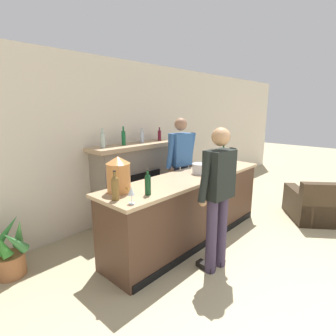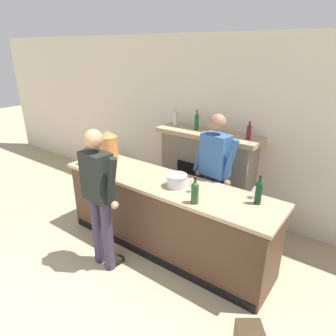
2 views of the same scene
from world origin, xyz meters
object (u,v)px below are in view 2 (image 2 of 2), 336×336
Objects in this scene: copper_dispenser at (108,145)px; wine_bottle_riesling_slim at (99,159)px; fireplace_stone at (207,173)px; ice_bucket_steel at (177,181)px; wine_glass_near_bucket at (79,156)px; wine_glass_back_row at (254,189)px; potted_plant_corner at (109,169)px; wine_glass_by_dispenser at (192,183)px; person_customer at (99,195)px; wine_bottle_burgundy_dark at (195,192)px; person_bartender at (214,175)px; wine_bottle_rose_blush at (259,192)px; wine_bottle_port_short at (89,150)px.

copper_dispenser is 0.37m from wine_bottle_riesling_slim.
fireplace_stone reaches higher than ice_bucket_steel.
wine_glass_near_bucket is 1.23× the size of wine_glass_back_row.
potted_plant_corner is 4.83× the size of wine_glass_back_row.
copper_dispenser reaches higher than wine_glass_by_dispenser.
person_customer reaches higher than wine_bottle_burgundy_dark.
wine_bottle_burgundy_dark is at bearing -76.70° from person_bartender.
copper_dispenser is 1.61m from wine_glass_by_dispenser.
potted_plant_corner is at bearing 123.59° from wine_glass_near_bucket.
person_customer reaches higher than wine_glass_near_bucket.
copper_dispenser reaches higher than wine_bottle_rose_blush.
wine_bottle_rose_blush reaches higher than wine_bottle_riesling_slim.
copper_dispenser is at bearing -136.80° from fireplace_stone.
person_customer is at bearing -150.97° from wine_bottle_rose_blush.
copper_dispenser is 2.31m from wine_bottle_rose_blush.
wine_glass_near_bucket is at bearing -173.01° from wine_glass_by_dispenser.
potted_plant_corner is at bearing 155.49° from wine_bottle_burgundy_dark.
copper_dispenser reaches higher than ice_bucket_steel.
wine_bottle_burgundy_dark is (-0.55, -0.39, -0.01)m from wine_bottle_rose_blush.
wine_bottle_port_short is 1.10× the size of wine_bottle_burgundy_dark.
person_bartender is 11.12× the size of wine_glass_by_dispenser.
wine_bottle_port_short is 1.79m from wine_glass_by_dispenser.
wine_bottle_riesling_slim is 2.11m from wine_glass_back_row.
wine_glass_back_row is at bearing -40.20° from fireplace_stone.
wine_bottle_burgundy_dark is 0.68m from wine_glass_back_row.
copper_dispenser is 2.23m from wine_glass_back_row.
copper_dispenser is (-1.58, -0.37, 0.20)m from person_bartender.
person_bartender reaches higher than potted_plant_corner.
wine_bottle_rose_blush is 0.67m from wine_bottle_burgundy_dark.
wine_bottle_burgundy_dark is (1.96, -0.21, -0.01)m from wine_bottle_port_short.
ice_bucket_steel is 0.22m from wine_glass_by_dispenser.
fireplace_stone reaches higher than wine_glass_by_dispenser.
copper_dispenser is 1.44× the size of wine_bottle_riesling_slim.
person_customer is at bearing -35.10° from wine_bottle_port_short.
fireplace_stone is 0.95× the size of person_customer.
person_bartender reaches higher than wine_glass_near_bucket.
copper_dispenser is 1.32× the size of wine_bottle_rose_blush.
wine_bottle_rose_blush is (1.21, -1.05, 0.45)m from fireplace_stone.
wine_bottle_rose_blush is at bearing -41.12° from fireplace_stone.
wine_bottle_rose_blush reaches higher than wine_glass_back_row.
person_customer reaches higher than wine_bottle_rose_blush.
wine_glass_back_row is at bearing 2.15° from copper_dispenser.
wine_bottle_burgundy_dark is (1.76, -0.41, -0.08)m from copper_dispenser.
fireplace_stone is 1.66m from wine_bottle_rose_blush.
person_bartender is at bearing 69.81° from ice_bucket_steel.
wine_bottle_rose_blush is 1.09× the size of wine_bottle_riesling_slim.
wine_bottle_port_short reaches higher than wine_bottle_burgundy_dark.
wine_glass_near_bucket is (-1.52, -0.23, 0.05)m from ice_bucket_steel.
person_bartender is (2.57, -0.47, 0.70)m from potted_plant_corner.
wine_bottle_port_short is at bearing 179.89° from wine_glass_by_dispenser.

